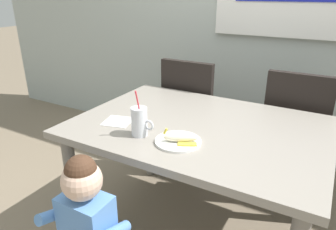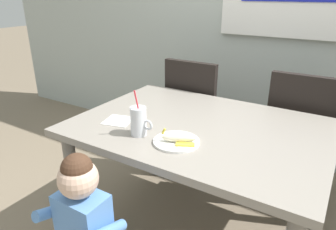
{
  "view_description": "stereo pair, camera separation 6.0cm",
  "coord_description": "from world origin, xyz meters",
  "px_view_note": "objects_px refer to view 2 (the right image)",
  "views": [
    {
      "loc": [
        0.62,
        -1.46,
        1.45
      ],
      "look_at": [
        -0.15,
        -0.1,
        0.81
      ],
      "focal_mm": 32.76,
      "sensor_mm": 36.0,
      "label": 1
    },
    {
      "loc": [
        0.67,
        -1.43,
        1.45
      ],
      "look_at": [
        -0.15,
        -0.1,
        0.81
      ],
      "focal_mm": 32.76,
      "sensor_mm": 36.0,
      "label": 2
    }
  ],
  "objects_px": {
    "milk_cup": "(139,123)",
    "paper_napkin": "(118,121)",
    "snack_plate": "(177,142)",
    "peeled_banana": "(180,138)",
    "toddler_standing": "(83,217)",
    "dining_chair_right": "(300,130)",
    "dining_table": "(199,140)",
    "dining_chair_left": "(196,110)"
  },
  "relations": [
    {
      "from": "dining_chair_left",
      "to": "snack_plate",
      "type": "distance_m",
      "value": 1.03
    },
    {
      "from": "dining_chair_left",
      "to": "toddler_standing",
      "type": "distance_m",
      "value": 1.4
    },
    {
      "from": "dining_table",
      "to": "toddler_standing",
      "type": "bearing_deg",
      "value": -106.25
    },
    {
      "from": "dining_chair_left",
      "to": "paper_napkin",
      "type": "xyz_separation_m",
      "value": [
        -0.06,
        -0.88,
        0.21
      ]
    },
    {
      "from": "dining_table",
      "to": "paper_napkin",
      "type": "distance_m",
      "value": 0.47
    },
    {
      "from": "dining_chair_right",
      "to": "paper_napkin",
      "type": "xyz_separation_m",
      "value": [
        -0.86,
        -0.91,
        0.21
      ]
    },
    {
      "from": "toddler_standing",
      "to": "milk_cup",
      "type": "height_order",
      "value": "milk_cup"
    },
    {
      "from": "toddler_standing",
      "to": "peeled_banana",
      "type": "xyz_separation_m",
      "value": [
        0.23,
        0.45,
        0.25
      ]
    },
    {
      "from": "milk_cup",
      "to": "snack_plate",
      "type": "distance_m",
      "value": 0.22
    },
    {
      "from": "dining_table",
      "to": "dining_chair_right",
      "type": "relative_size",
      "value": 1.43
    },
    {
      "from": "dining_table",
      "to": "paper_napkin",
      "type": "height_order",
      "value": "paper_napkin"
    },
    {
      "from": "toddler_standing",
      "to": "paper_napkin",
      "type": "height_order",
      "value": "toddler_standing"
    },
    {
      "from": "snack_plate",
      "to": "dining_chair_left",
      "type": "bearing_deg",
      "value": 111.11
    },
    {
      "from": "dining_chair_right",
      "to": "snack_plate",
      "type": "xyz_separation_m",
      "value": [
        -0.43,
        -0.97,
        0.21
      ]
    },
    {
      "from": "dining_chair_right",
      "to": "snack_plate",
      "type": "bearing_deg",
      "value": 65.91
    },
    {
      "from": "dining_table",
      "to": "snack_plate",
      "type": "xyz_separation_m",
      "value": [
        0.0,
        -0.26,
        0.1
      ]
    },
    {
      "from": "toddler_standing",
      "to": "snack_plate",
      "type": "height_order",
      "value": "toddler_standing"
    },
    {
      "from": "dining_chair_right",
      "to": "peeled_banana",
      "type": "relative_size",
      "value": 5.47
    },
    {
      "from": "toddler_standing",
      "to": "milk_cup",
      "type": "relative_size",
      "value": 3.35
    },
    {
      "from": "dining_chair_right",
      "to": "milk_cup",
      "type": "bearing_deg",
      "value": 56.78
    },
    {
      "from": "toddler_standing",
      "to": "milk_cup",
      "type": "distance_m",
      "value": 0.52
    },
    {
      "from": "dining_chair_left",
      "to": "snack_plate",
      "type": "height_order",
      "value": "dining_chair_left"
    },
    {
      "from": "dining_chair_right",
      "to": "peeled_banana",
      "type": "xyz_separation_m",
      "value": [
        -0.42,
        -0.97,
        0.24
      ]
    },
    {
      "from": "dining_chair_right",
      "to": "paper_napkin",
      "type": "distance_m",
      "value": 1.27
    },
    {
      "from": "dining_chair_left",
      "to": "paper_napkin",
      "type": "relative_size",
      "value": 6.4
    },
    {
      "from": "toddler_standing",
      "to": "peeled_banana",
      "type": "relative_size",
      "value": 4.77
    },
    {
      "from": "milk_cup",
      "to": "paper_napkin",
      "type": "height_order",
      "value": "milk_cup"
    },
    {
      "from": "dining_chair_left",
      "to": "peeled_banana",
      "type": "height_order",
      "value": "dining_chair_left"
    },
    {
      "from": "dining_chair_right",
      "to": "milk_cup",
      "type": "height_order",
      "value": "milk_cup"
    },
    {
      "from": "dining_table",
      "to": "toddler_standing",
      "type": "height_order",
      "value": "toddler_standing"
    },
    {
      "from": "snack_plate",
      "to": "peeled_banana",
      "type": "bearing_deg",
      "value": -15.42
    },
    {
      "from": "dining_chair_right",
      "to": "toddler_standing",
      "type": "height_order",
      "value": "dining_chair_right"
    },
    {
      "from": "peeled_banana",
      "to": "dining_table",
      "type": "bearing_deg",
      "value": 94.4
    },
    {
      "from": "dining_table",
      "to": "paper_napkin",
      "type": "xyz_separation_m",
      "value": [
        -0.42,
        -0.2,
        0.1
      ]
    },
    {
      "from": "milk_cup",
      "to": "peeled_banana",
      "type": "height_order",
      "value": "milk_cup"
    },
    {
      "from": "peeled_banana",
      "to": "paper_napkin",
      "type": "distance_m",
      "value": 0.44
    },
    {
      "from": "dining_chair_left",
      "to": "toddler_standing",
      "type": "bearing_deg",
      "value": 96.15
    },
    {
      "from": "milk_cup",
      "to": "peeled_banana",
      "type": "bearing_deg",
      "value": 4.44
    },
    {
      "from": "milk_cup",
      "to": "peeled_banana",
      "type": "distance_m",
      "value": 0.23
    },
    {
      "from": "milk_cup",
      "to": "paper_napkin",
      "type": "xyz_separation_m",
      "value": [
        -0.21,
        0.08,
        -0.06
      ]
    },
    {
      "from": "dining_table",
      "to": "milk_cup",
      "type": "bearing_deg",
      "value": -126.79
    },
    {
      "from": "toddler_standing",
      "to": "snack_plate",
      "type": "distance_m",
      "value": 0.55
    }
  ]
}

